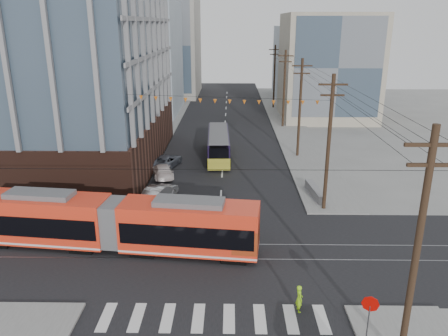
{
  "coord_description": "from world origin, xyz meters",
  "views": [
    {
      "loc": [
        0.83,
        -22.01,
        14.57
      ],
      "look_at": [
        0.35,
        9.28,
        4.15
      ],
      "focal_mm": 35.0,
      "sensor_mm": 36.0,
      "label": 1
    }
  ],
  "objects": [
    {
      "name": "bg_bldg_nw_far",
      "position": [
        -14.0,
        72.0,
        10.0
      ],
      "size": [
        16.0,
        18.0,
        20.0
      ],
      "primitive_type": "cube",
      "color": "gray",
      "rests_on": "ground"
    },
    {
      "name": "utility_pole_near",
      "position": [
        8.5,
        -6.0,
        5.5
      ],
      "size": [
        0.3,
        0.3,
        11.0
      ],
      "primitive_type": "cylinder",
      "color": "black",
      "rests_on": "ground"
    },
    {
      "name": "pedestrian",
      "position": [
        4.5,
        -2.32,
        0.77
      ],
      "size": [
        0.46,
        0.62,
        1.55
      ],
      "primitive_type": "imported",
      "rotation": [
        0.0,
        0.0,
        1.73
      ],
      "color": "#95E117",
      "rests_on": "ground"
    },
    {
      "name": "ground",
      "position": [
        0.0,
        0.0,
        0.0
      ],
      "size": [
        160.0,
        160.0,
        0.0
      ],
      "primitive_type": "plane",
      "color": "slate"
    },
    {
      "name": "utility_pole_far",
      "position": [
        8.5,
        56.0,
        5.5
      ],
      "size": [
        0.3,
        0.3,
        11.0
      ],
      "primitive_type": "cylinder",
      "color": "black",
      "rests_on": "ground"
    },
    {
      "name": "bg_bldg_ne_far",
      "position": [
        18.0,
        68.0,
        7.0
      ],
      "size": [
        16.0,
        16.0,
        14.0
      ],
      "primitive_type": "cube",
      "color": "#8C99A5",
      "rests_on": "ground"
    },
    {
      "name": "city_bus",
      "position": [
        -0.52,
        25.48,
        1.52
      ],
      "size": [
        2.69,
        10.8,
        3.04
      ],
      "primitive_type": null,
      "rotation": [
        0.0,
        0.0,
        0.03
      ],
      "color": "black",
      "rests_on": "ground"
    },
    {
      "name": "office_building",
      "position": [
        -22.0,
        23.0,
        14.3
      ],
      "size": [
        30.0,
        25.0,
        28.6
      ],
      "primitive_type": "cube",
      "color": "#381E16",
      "rests_on": "ground"
    },
    {
      "name": "parked_car_silver",
      "position": [
        -5.29,
        12.62,
        0.73
      ],
      "size": [
        3.01,
        4.69,
        1.46
      ],
      "primitive_type": "imported",
      "rotation": [
        0.0,
        0.0,
        2.78
      ],
      "color": "silver",
      "rests_on": "ground"
    },
    {
      "name": "jersey_barrier",
      "position": [
        8.3,
        13.82,
        0.44
      ],
      "size": [
        1.44,
        4.49,
        0.88
      ],
      "primitive_type": "cube",
      "rotation": [
        0.0,
        0.0,
        0.1
      ],
      "color": "slate",
      "rests_on": "ground"
    },
    {
      "name": "stop_sign",
      "position": [
        7.23,
        -5.05,
        1.32
      ],
      "size": [
        1.01,
        1.01,
        2.64
      ],
      "primitive_type": null,
      "rotation": [
        0.0,
        0.0,
        -0.32
      ],
      "color": "#B50803",
      "rests_on": "ground"
    },
    {
      "name": "bg_bldg_ne_near",
      "position": [
        16.0,
        48.0,
        8.0
      ],
      "size": [
        14.0,
        14.0,
        16.0
      ],
      "primitive_type": "cube",
      "color": "gray",
      "rests_on": "ground"
    },
    {
      "name": "bg_bldg_nw_near",
      "position": [
        -17.0,
        52.0,
        9.0
      ],
      "size": [
        18.0,
        16.0,
        18.0
      ],
      "primitive_type": "cube",
      "color": "#8C99A5",
      "rests_on": "ground"
    },
    {
      "name": "parked_car_grey",
      "position": [
        -5.95,
        22.02,
        0.66
      ],
      "size": [
        3.33,
        5.15,
        1.32
      ],
      "primitive_type": "imported",
      "rotation": [
        0.0,
        0.0,
        2.88
      ],
      "color": "#505560",
      "rests_on": "ground"
    },
    {
      "name": "streetcar",
      "position": [
        -6.88,
        4.34,
        1.85
      ],
      "size": [
        19.4,
        4.9,
        3.7
      ],
      "primitive_type": null,
      "rotation": [
        0.0,
        0.0,
        -0.12
      ],
      "color": "red",
      "rests_on": "ground"
    },
    {
      "name": "parked_car_white",
      "position": [
        -5.94,
        18.89,
        0.65
      ],
      "size": [
        3.02,
        4.8,
        1.3
      ],
      "primitive_type": "imported",
      "rotation": [
        0.0,
        0.0,
        3.43
      ],
      "color": "silver",
      "rests_on": "ground"
    }
  ]
}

